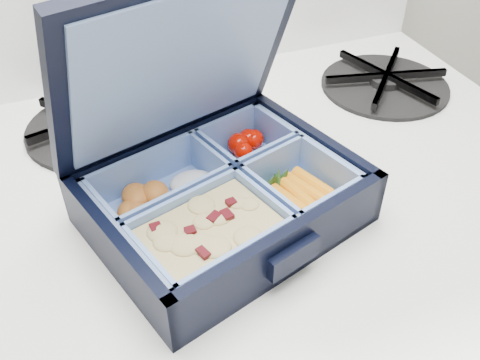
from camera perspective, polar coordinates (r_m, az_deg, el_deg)
name	(u,v)px	position (r m, az deg, el deg)	size (l,w,h in m)	color
bento_box	(223,198)	(0.50, -1.77, -1.93)	(0.23, 0.18, 0.06)	black
burner_grate	(386,79)	(0.73, 15.29, 10.33)	(0.17, 0.17, 0.02)	black
burner_grate_rear	(98,123)	(0.65, -14.94, 5.85)	(0.17, 0.17, 0.02)	black
fork	(203,128)	(0.63, -4.00, 5.51)	(0.03, 0.20, 0.01)	#B8B4CD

